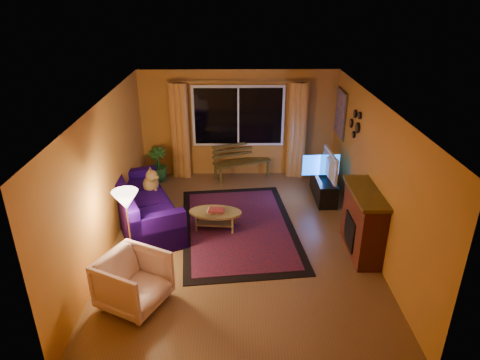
{
  "coord_description": "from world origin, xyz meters",
  "views": [
    {
      "loc": [
        -0.1,
        -6.57,
        4.18
      ],
      "look_at": [
        0.0,
        0.3,
        1.05
      ],
      "focal_mm": 32.0,
      "sensor_mm": 36.0,
      "label": 1
    }
  ],
  "objects_px": {
    "armchair": "(133,279)",
    "floor_lamp": "(129,231)",
    "tv_console": "(324,187)",
    "sofa": "(144,203)",
    "coffee_table": "(216,220)",
    "bench": "(242,170)"
  },
  "relations": [
    {
      "from": "armchair",
      "to": "floor_lamp",
      "type": "bearing_deg",
      "value": 41.21
    },
    {
      "from": "tv_console",
      "to": "sofa",
      "type": "bearing_deg",
      "value": -163.11
    },
    {
      "from": "sofa",
      "to": "coffee_table",
      "type": "height_order",
      "value": "sofa"
    },
    {
      "from": "bench",
      "to": "coffee_table",
      "type": "relative_size",
      "value": 1.37
    },
    {
      "from": "bench",
      "to": "sofa",
      "type": "height_order",
      "value": "sofa"
    },
    {
      "from": "bench",
      "to": "armchair",
      "type": "height_order",
      "value": "armchair"
    },
    {
      "from": "sofa",
      "to": "armchair",
      "type": "relative_size",
      "value": 2.63
    },
    {
      "from": "coffee_table",
      "to": "bench",
      "type": "bearing_deg",
      "value": 77.0
    },
    {
      "from": "coffee_table",
      "to": "floor_lamp",
      "type": "bearing_deg",
      "value": -137.65
    },
    {
      "from": "bench",
      "to": "armchair",
      "type": "bearing_deg",
      "value": -132.17
    },
    {
      "from": "bench",
      "to": "sofa",
      "type": "distance_m",
      "value": 2.88
    },
    {
      "from": "tv_console",
      "to": "armchair",
      "type": "bearing_deg",
      "value": -134.94
    },
    {
      "from": "bench",
      "to": "coffee_table",
      "type": "distance_m",
      "value": 2.4
    },
    {
      "from": "armchair",
      "to": "floor_lamp",
      "type": "xyz_separation_m",
      "value": [
        -0.23,
        0.9,
        0.25
      ]
    },
    {
      "from": "armchair",
      "to": "floor_lamp",
      "type": "relative_size",
      "value": 0.64
    },
    {
      "from": "floor_lamp",
      "to": "tv_console",
      "type": "relative_size",
      "value": 1.16
    },
    {
      "from": "bench",
      "to": "sofa",
      "type": "xyz_separation_m",
      "value": [
        -1.88,
        -2.17,
        0.25
      ]
    },
    {
      "from": "armchair",
      "to": "floor_lamp",
      "type": "height_order",
      "value": "floor_lamp"
    },
    {
      "from": "armchair",
      "to": "coffee_table",
      "type": "height_order",
      "value": "armchair"
    },
    {
      "from": "floor_lamp",
      "to": "coffee_table",
      "type": "xyz_separation_m",
      "value": [
        1.3,
        1.18,
        -0.49
      ]
    },
    {
      "from": "bench",
      "to": "coffee_table",
      "type": "bearing_deg",
      "value": -125.13
    },
    {
      "from": "sofa",
      "to": "bench",
      "type": "bearing_deg",
      "value": 25.82
    }
  ]
}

